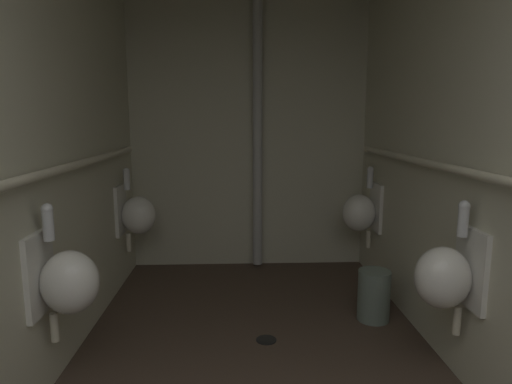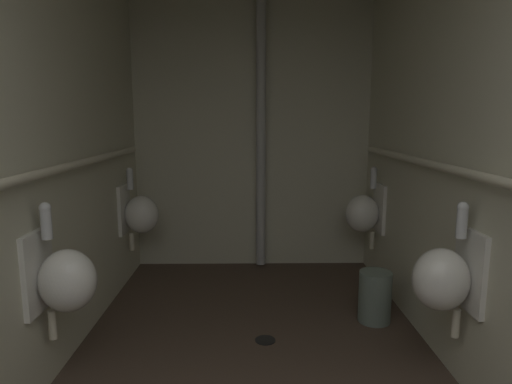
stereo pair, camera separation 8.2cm
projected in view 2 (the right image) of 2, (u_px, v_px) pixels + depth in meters
The scene contains 12 objects.
wall_left at pixel (15, 149), 2.17m from camera, with size 0.06×4.48×2.69m, color beige.
wall_right at pixel (491, 149), 2.21m from camera, with size 0.06×4.48×2.69m, color beige.
wall_back at pixel (252, 134), 4.36m from camera, with size 2.45×0.06×2.69m, color beige.
urinal_left_mid at pixel (64, 279), 2.32m from camera, with size 0.32×0.30×0.76m.
urinal_left_far at pixel (139, 213), 3.92m from camera, with size 0.32×0.30×0.76m.
urinal_right_mid at pixel (445, 277), 2.34m from camera, with size 0.32×0.30×0.76m.
urinal_right_far at pixel (365, 212), 3.96m from camera, with size 0.32×0.30×0.76m.
supply_pipe_left at pixel (39, 175), 2.23m from camera, with size 0.06×3.70×0.06m.
supply_pipe_right at pixel (468, 174), 2.26m from camera, with size 0.06×3.72×0.06m.
standpipe_back_wall at pixel (261, 134), 4.26m from camera, with size 0.09×0.09×2.64m, color #B2B2B2.
floor_drain at pixel (265, 340), 2.98m from camera, with size 0.14×0.14×0.01m, color black.
waste_bin at pixel (375, 297), 3.24m from camera, with size 0.24×0.24×0.38m, color slate.
Camera 2 is at (-0.03, -0.01, 1.49)m, focal length 30.66 mm.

